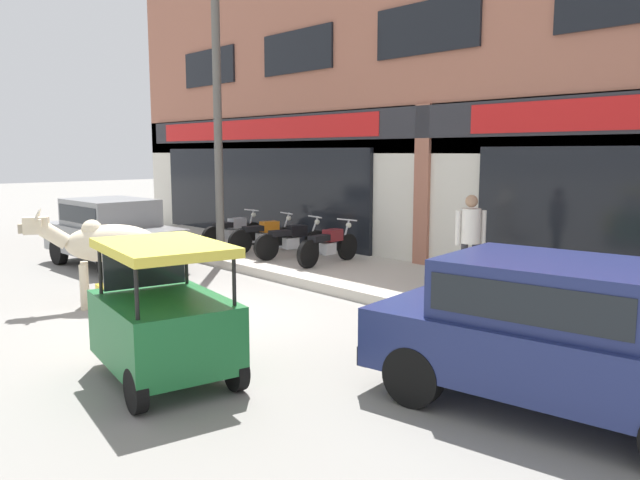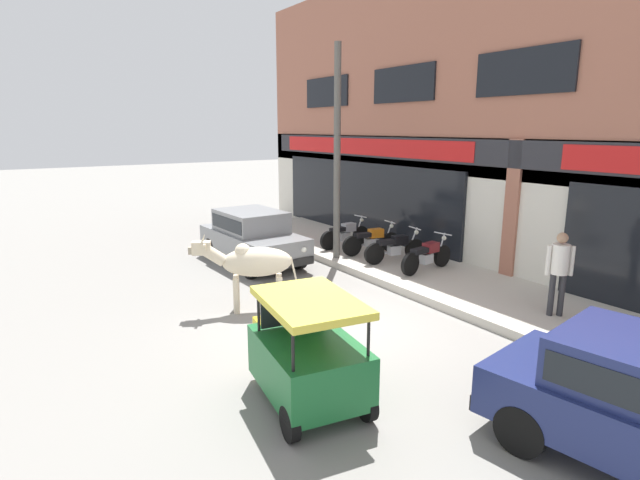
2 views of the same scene
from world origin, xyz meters
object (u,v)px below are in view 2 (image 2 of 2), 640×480
Objects in this scene: car_0 at (252,234)px; utility_pole at (337,154)px; auto_rickshaw at (306,356)px; motorcycle_3 at (427,256)px; pedestrian at (560,265)px; motorcycle_0 at (345,234)px; cow at (252,263)px; motorcycle_2 at (395,248)px; motorcycle_1 at (372,240)px.

utility_pole reaches higher than car_0.
motorcycle_3 is (-3.26, 5.50, -0.10)m from auto_rickshaw.
utility_pole is (-5.80, -0.98, 1.80)m from pedestrian.
motorcycle_0 is (-6.43, 5.30, -0.10)m from auto_rickshaw.
motorcycle_2 is at bearing 99.87° from cow.
motorcycle_2 is at bearing 49.62° from car_0.
utility_pole is (-2.30, -1.11, 2.40)m from motorcycle_3.
motorcycle_1 is 5.63m from pedestrian.
motorcycle_3 is (3.17, 0.19, 0.00)m from motorcycle_0.
auto_rickshaw is 1.30× the size of pedestrian.
pedestrian is (3.50, -0.13, 0.60)m from motorcycle_3.
motorcycle_0 and motorcycle_3 have the same top height.
cow is at bearing -59.93° from utility_pole.
pedestrian is (5.60, -0.08, 0.60)m from motorcycle_1.
motorcycle_0 is (-2.87, 4.39, -0.44)m from cow.
cow is 4.61m from motorcycle_3.
motorcycle_0 is 3.18m from motorcycle_3.
cow is at bearing 165.57° from auto_rickshaw.
cow is 3.69m from auto_rickshaw.
cow is at bearing -93.69° from motorcycle_3.
motorcycle_0 is 2.09m from motorcycle_2.
motorcycle_2 is at bearing -175.43° from motorcycle_3.
car_0 reaches higher than motorcycle_3.
motorcycle_1 is 1.00× the size of motorcycle_2.
motorcycle_0 is 1.00× the size of motorcycle_1.
auto_rickshaw is 0.37× the size of utility_pole.
pedestrian reaches higher than motorcycle_3.
motorcycle_0 is at bearing 81.93° from car_0.
cow is 3.63m from car_0.
utility_pole reaches higher than motorcycle_3.
pedestrian is (4.58, -0.05, 0.60)m from motorcycle_2.
car_0 is 3.14m from utility_pole.
pedestrian is at bearing 49.55° from cow.
motorcycle_3 is (1.08, 0.09, 0.00)m from motorcycle_2.
motorcycle_2 is 1.08m from motorcycle_3.
utility_pole reaches higher than motorcycle_1.
cow reaches higher than motorcycle_0.
car_0 is 2.03× the size of motorcycle_2.
motorcycle_3 is (3.57, 3.02, -0.25)m from car_0.
cow is 1.10× the size of motorcycle_0.
auto_rickshaw is at bearing -59.33° from motorcycle_3.
motorcycle_2 is at bearing -1.91° from motorcycle_1.
car_0 reaches higher than motorcycle_2.
motorcycle_0 is 2.71m from utility_pole.
motorcycle_1 is (1.47, 2.96, -0.25)m from car_0.
auto_rickshaw is 7.45m from utility_pole.
motorcycle_2 is (2.49, 2.93, -0.25)m from car_0.
motorcycle_1 is 1.02m from motorcycle_2.
motorcycle_1 is 2.10m from motorcycle_3.
motorcycle_2 is at bearing 39.92° from utility_pole.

